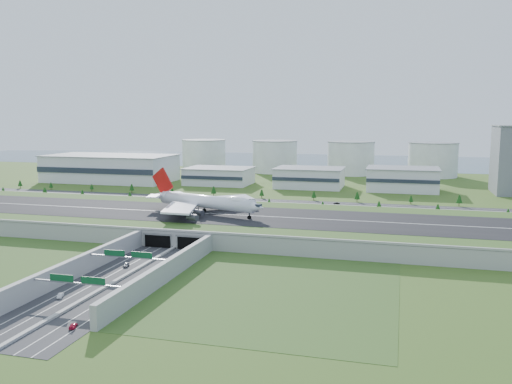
% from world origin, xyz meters
% --- Properties ---
extents(ground, '(1200.00, 1200.00, 0.00)m').
position_xyz_m(ground, '(0.00, 0.00, 0.00)').
color(ground, '#3A5C1C').
rests_on(ground, ground).
extents(airfield_deck, '(520.00, 100.00, 9.20)m').
position_xyz_m(airfield_deck, '(0.00, -0.09, 4.12)').
color(airfield_deck, '#979792').
rests_on(airfield_deck, ground).
extents(underpass_road, '(38.80, 120.40, 8.00)m').
position_xyz_m(underpass_road, '(0.00, -99.42, 3.43)').
color(underpass_road, '#28282B').
rests_on(underpass_road, ground).
extents(sign_gantry_near, '(38.70, 0.70, 9.80)m').
position_xyz_m(sign_gantry_near, '(0.00, -95.04, 6.95)').
color(sign_gantry_near, gray).
rests_on(sign_gantry_near, ground).
extents(sign_gantry_far, '(38.70, 0.70, 9.80)m').
position_xyz_m(sign_gantry_far, '(0.00, -130.04, 6.95)').
color(sign_gantry_far, gray).
rests_on(sign_gantry_far, ground).
extents(north_expressway, '(560.00, 36.00, 0.12)m').
position_xyz_m(north_expressway, '(0.00, 95.00, 0.06)').
color(north_expressway, '#28282B').
rests_on(north_expressway, ground).
extents(tree_row, '(505.15, 48.68, 8.36)m').
position_xyz_m(tree_row, '(9.02, 94.30, 4.68)').
color(tree_row, '#3D2819').
rests_on(tree_row, ground).
extents(hangar_west, '(120.00, 60.00, 25.00)m').
position_xyz_m(hangar_west, '(-170.00, 185.00, 12.50)').
color(hangar_west, silver).
rests_on(hangar_west, ground).
extents(hangar_mid_a, '(58.00, 42.00, 15.00)m').
position_xyz_m(hangar_mid_a, '(-60.00, 190.00, 7.50)').
color(hangar_mid_a, silver).
rests_on(hangar_mid_a, ground).
extents(hangar_mid_b, '(58.00, 42.00, 17.00)m').
position_xyz_m(hangar_mid_b, '(25.00, 190.00, 8.50)').
color(hangar_mid_b, silver).
rests_on(hangar_mid_b, ground).
extents(hangar_mid_c, '(58.00, 42.00, 19.00)m').
position_xyz_m(hangar_mid_c, '(105.00, 190.00, 9.50)').
color(hangar_mid_c, silver).
rests_on(hangar_mid_c, ground).
extents(fuel_tank_a, '(50.00, 50.00, 35.00)m').
position_xyz_m(fuel_tank_a, '(-120.00, 310.00, 17.50)').
color(fuel_tank_a, silver).
rests_on(fuel_tank_a, ground).
extents(fuel_tank_b, '(50.00, 50.00, 35.00)m').
position_xyz_m(fuel_tank_b, '(-35.00, 310.00, 17.50)').
color(fuel_tank_b, silver).
rests_on(fuel_tank_b, ground).
extents(fuel_tank_c, '(50.00, 50.00, 35.00)m').
position_xyz_m(fuel_tank_c, '(50.00, 310.00, 17.50)').
color(fuel_tank_c, silver).
rests_on(fuel_tank_c, ground).
extents(fuel_tank_d, '(50.00, 50.00, 35.00)m').
position_xyz_m(fuel_tank_d, '(135.00, 310.00, 17.50)').
color(fuel_tank_d, silver).
rests_on(fuel_tank_d, ground).
extents(bay_water, '(1200.00, 260.00, 0.06)m').
position_xyz_m(bay_water, '(0.00, 480.00, 0.03)').
color(bay_water, '#365367').
rests_on(bay_water, ground).
extents(boeing_747, '(77.46, 72.03, 24.84)m').
position_xyz_m(boeing_747, '(-2.94, 0.94, 14.99)').
color(boeing_747, white).
rests_on(boeing_747, airfield_deck).
extents(car_0, '(2.86, 5.09, 1.63)m').
position_xyz_m(car_0, '(-6.64, -84.89, 0.94)').
color(car_0, '#9E9DA2').
rests_on(car_0, ground).
extents(car_1, '(2.81, 4.54, 1.41)m').
position_xyz_m(car_1, '(-9.58, -126.30, 0.83)').
color(car_1, white).
rests_on(car_1, ground).
extents(car_2, '(2.99, 6.03, 1.64)m').
position_xyz_m(car_2, '(7.83, -67.29, 0.94)').
color(car_2, '#0B1E3B').
rests_on(car_2, ground).
extents(car_3, '(3.40, 5.01, 1.35)m').
position_xyz_m(car_3, '(10.77, -149.22, 0.79)').
color(car_3, '#AF102E').
rests_on(car_3, ground).
extents(car_4, '(4.77, 2.98, 1.52)m').
position_xyz_m(car_4, '(-141.46, 86.36, 0.88)').
color(car_4, '#535457').
rests_on(car_4, ground).
extents(car_5, '(4.67, 1.79, 1.52)m').
position_xyz_m(car_5, '(59.81, 100.38, 0.88)').
color(car_5, black).
rests_on(car_5, ground).
extents(car_6, '(5.84, 2.83, 1.60)m').
position_xyz_m(car_6, '(133.16, 89.18, 0.92)').
color(car_6, '#A7A8AC').
rests_on(car_6, ground).
extents(car_7, '(5.87, 3.81, 1.58)m').
position_xyz_m(car_7, '(-86.25, 100.99, 0.91)').
color(car_7, white).
rests_on(car_7, ground).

